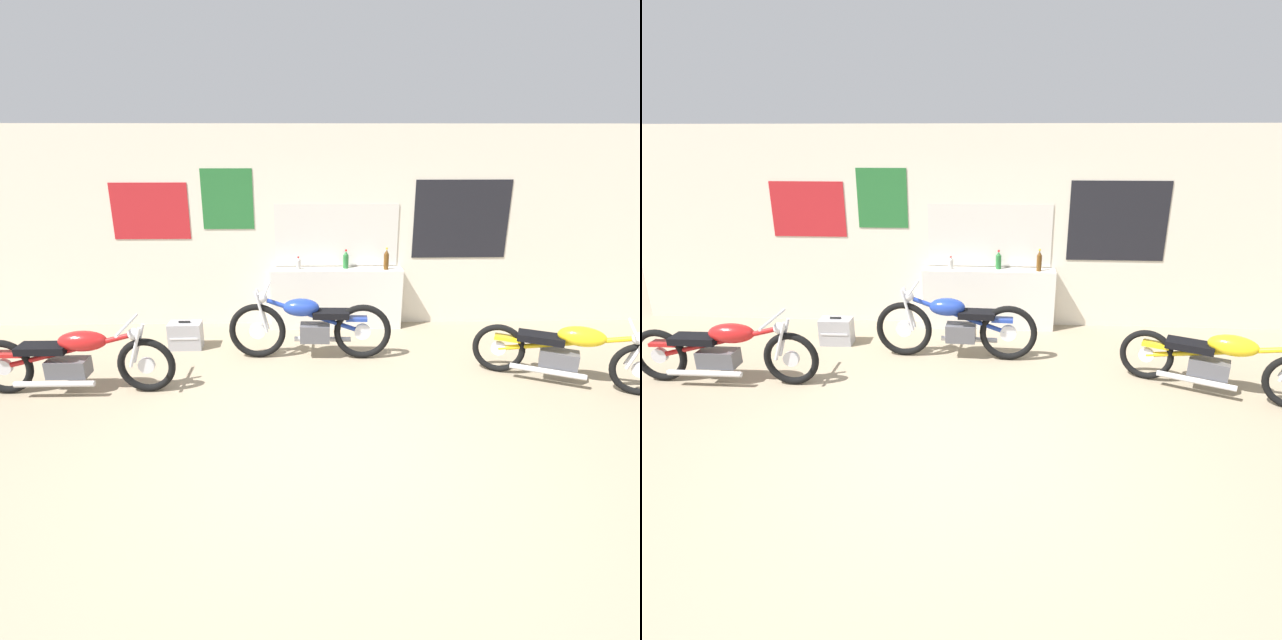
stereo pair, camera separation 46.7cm
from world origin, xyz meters
TOP-DOWN VIEW (x-y plane):
  - ground_plane at (0.00, 0.00)m, footprint 24.00×24.00m
  - wall_back at (0.01, 3.32)m, footprint 10.00×0.07m
  - sill_counter at (0.25, 3.14)m, footprint 1.87×0.28m
  - bottle_leftmost at (-0.29, 3.15)m, footprint 0.07×0.07m
  - bottle_left_center at (0.38, 3.18)m, footprint 0.08×0.08m
  - bottle_center at (0.95, 3.10)m, footprint 0.07×0.07m
  - motorcycle_blue at (-0.14, 2.04)m, footprint 2.02×0.64m
  - motorcycle_red at (-2.67, 1.18)m, footprint 2.14×0.64m
  - motorcycle_yellow at (2.73, 1.28)m, footprint 1.87×1.00m
  - hard_case_silver at (-1.77, 2.38)m, footprint 0.43×0.26m

SIDE VIEW (x-z plane):
  - ground_plane at x=0.00m, z-range 0.00..0.00m
  - hard_case_silver at x=-1.77m, z-range -0.01..0.37m
  - motorcycle_yellow at x=2.73m, z-range 0.01..0.77m
  - motorcycle_red at x=-2.67m, z-range 0.00..0.80m
  - motorcycle_blue at x=-0.14m, z-range -0.02..0.89m
  - sill_counter at x=0.25m, z-range 0.00..0.87m
  - bottle_leftmost at x=-0.29m, z-range 0.86..1.04m
  - bottle_left_center at x=0.38m, z-range 0.85..1.12m
  - bottle_center at x=0.95m, z-range 0.85..1.16m
  - wall_back at x=0.01m, z-range 0.00..2.80m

